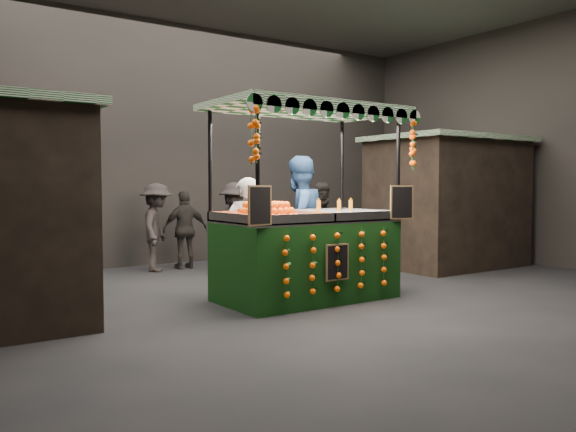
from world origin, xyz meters
TOP-DOWN VIEW (x-y plane):
  - ground at (0.00, 0.00)m, footprint 12.00×12.00m
  - market_hall at (0.00, 0.00)m, footprint 12.10×10.10m
  - neighbour_stall_right at (4.40, 1.50)m, footprint 3.00×2.20m
  - juice_stall at (-0.02, 0.24)m, footprint 2.84×1.67m
  - vendor_grey at (-0.57, 1.06)m, footprint 0.70×0.53m
  - vendor_blue at (0.58, 1.32)m, footprint 1.14×0.96m
  - shopper_1 at (2.34, 2.89)m, footprint 0.84×0.66m
  - shopper_2 at (-0.15, 4.11)m, footprint 0.93×0.44m
  - shopper_3 at (-0.75, 4.08)m, footprint 1.09×1.25m
  - shopper_5 at (4.50, 2.40)m, footprint 1.37×1.38m
  - shopper_6 at (1.55, 4.60)m, footprint 0.46×0.62m
  - shopper_7 at (0.44, 3.17)m, footprint 1.26×1.08m

SIDE VIEW (x-z plane):
  - ground at x=0.00m, z-range 0.00..0.00m
  - shopper_2 at x=-0.15m, z-range 0.00..1.53m
  - shopper_6 at x=1.55m, z-range 0.00..1.54m
  - shopper_5 at x=4.50m, z-range 0.00..1.59m
  - shopper_3 at x=-0.75m, z-range 0.00..1.67m
  - shopper_7 at x=0.44m, z-range 0.00..1.69m
  - shopper_1 at x=2.34m, z-range 0.00..1.69m
  - juice_stall at x=-0.02m, z-range -0.52..2.23m
  - vendor_grey at x=-0.57m, z-range 0.00..1.75m
  - vendor_blue at x=0.58m, z-range 0.00..2.11m
  - neighbour_stall_right at x=4.40m, z-range 0.01..2.61m
  - market_hall at x=0.00m, z-range 0.86..5.91m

